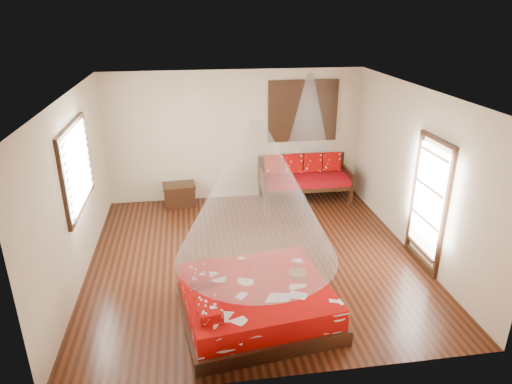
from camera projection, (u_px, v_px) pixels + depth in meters
room at (254, 181)px, 7.29m from camera, size 5.54×5.54×2.84m
bed at (255, 301)px, 6.23m from camera, size 2.22×2.06×0.63m
daybed at (304, 176)px, 10.01m from camera, size 1.96×0.87×0.98m
storage_chest at (179, 195)px, 9.80m from camera, size 0.72×0.56×0.47m
shutter_panel at (303, 111)px, 9.79m from camera, size 1.52×0.06×1.32m
window_left at (77, 167)px, 6.98m from camera, size 0.10×1.74×1.34m
glazed_door at (428, 204)px, 7.24m from camera, size 0.08×1.02×2.16m
wine_tray at (298, 271)px, 6.38m from camera, size 0.26×0.26×0.21m
mosquito_net_main at (257, 193)px, 5.63m from camera, size 2.12×2.12×1.80m
mosquito_net_daybed at (309, 111)px, 9.33m from camera, size 0.85×0.85×1.50m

